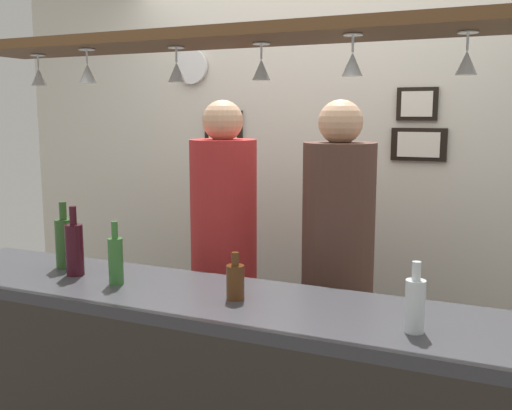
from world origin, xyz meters
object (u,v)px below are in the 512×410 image
at_px(person_left_red_shirt, 224,236).
at_px(picture_frame_caricature, 223,138).
at_px(bottle_beer_green_import, 116,259).
at_px(bottle_wine_dark_red, 74,248).
at_px(picture_frame_upper_small, 417,104).
at_px(bottle_champagne_green, 64,242).
at_px(picture_frame_lower_pair, 419,145).
at_px(bottle_beer_brown_stubby, 235,281).
at_px(wall_clock, 191,67).
at_px(bottle_soda_clear, 415,304).
at_px(person_right_brown_shirt, 338,248).

height_order(person_left_red_shirt, picture_frame_caricature, person_left_red_shirt).
xyz_separation_m(person_left_red_shirt, bottle_beer_green_import, (-0.11, -0.75, 0.04)).
bearing_deg(bottle_wine_dark_red, picture_frame_upper_small, 49.56).
bearing_deg(bottle_beer_green_import, bottle_champagne_green, 162.08).
bearing_deg(picture_frame_lower_pair, bottle_beer_brown_stubby, -106.88).
bearing_deg(wall_clock, bottle_beer_green_import, -71.94).
bearing_deg(picture_frame_caricature, bottle_champagne_green, -95.63).
relative_size(picture_frame_upper_small, wall_clock, 1.00).
xyz_separation_m(bottle_wine_dark_red, wall_clock, (-0.22, 1.39, 0.87)).
bearing_deg(bottle_soda_clear, person_left_red_shirt, 143.83).
bearing_deg(bottle_soda_clear, picture_frame_lower_pair, 99.03).
height_order(bottle_champagne_green, bottle_beer_brown_stubby, bottle_champagne_green).
xyz_separation_m(person_right_brown_shirt, bottle_beer_brown_stubby, (-0.18, -0.73, 0.01)).
xyz_separation_m(person_right_brown_shirt, bottle_wine_dark_red, (-0.96, -0.71, 0.06)).
bearing_deg(person_right_brown_shirt, bottle_wine_dark_red, -143.59).
height_order(bottle_beer_green_import, picture_frame_upper_small, picture_frame_upper_small).
distance_m(bottle_beer_green_import, picture_frame_caricature, 1.52).
bearing_deg(bottle_wine_dark_red, person_left_red_shirt, 63.44).
bearing_deg(bottle_beer_brown_stubby, picture_frame_caricature, 118.72).
bearing_deg(picture_frame_lower_pair, bottle_champagne_green, -135.45).
xyz_separation_m(bottle_wine_dark_red, picture_frame_lower_pair, (1.21, 1.40, 0.40)).
bearing_deg(person_right_brown_shirt, picture_frame_caricature, 144.32).
bearing_deg(picture_frame_upper_small, person_right_brown_shirt, -108.51).
relative_size(bottle_wine_dark_red, picture_frame_lower_pair, 1.00).
distance_m(person_right_brown_shirt, picture_frame_caricature, 1.27).
distance_m(bottle_soda_clear, wall_clock, 2.40).
relative_size(person_right_brown_shirt, bottle_champagne_green, 5.83).
bearing_deg(bottle_champagne_green, person_left_red_shirt, 52.43).
bearing_deg(wall_clock, person_left_red_shirt, -49.96).
bearing_deg(picture_frame_upper_small, bottle_beer_brown_stubby, -106.24).
bearing_deg(person_left_red_shirt, bottle_soda_clear, -36.17).
height_order(person_left_red_shirt, person_right_brown_shirt, person_left_red_shirt).
xyz_separation_m(bottle_champagne_green, bottle_wine_dark_red, (0.13, -0.08, -0.00)).
height_order(picture_frame_lower_pair, wall_clock, wall_clock).
relative_size(person_left_red_shirt, person_right_brown_shirt, 1.00).
bearing_deg(bottle_soda_clear, bottle_wine_dark_red, 176.48).
xyz_separation_m(person_right_brown_shirt, picture_frame_caricature, (-0.96, 0.69, 0.48)).
relative_size(person_left_red_shirt, bottle_champagne_green, 5.84).
height_order(bottle_beer_green_import, wall_clock, wall_clock).
bearing_deg(wall_clock, bottle_champagne_green, -86.03).
distance_m(person_right_brown_shirt, wall_clock, 1.65).
bearing_deg(person_right_brown_shirt, picture_frame_upper_small, 71.49).
xyz_separation_m(bottle_champagne_green, picture_frame_upper_small, (1.32, 1.32, 0.62)).
height_order(bottle_champagne_green, wall_clock, wall_clock).
bearing_deg(picture_frame_upper_small, bottle_wine_dark_red, -130.44).
relative_size(person_left_red_shirt, bottle_soda_clear, 7.62).
height_order(person_right_brown_shirt, bottle_beer_green_import, person_right_brown_shirt).
bearing_deg(bottle_beer_green_import, bottle_wine_dark_red, 170.69).
bearing_deg(bottle_wine_dark_red, bottle_champagne_green, 147.78).
distance_m(person_left_red_shirt, picture_frame_upper_small, 1.28).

